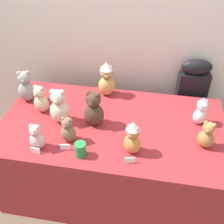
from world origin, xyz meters
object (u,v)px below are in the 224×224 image
at_px(teddy_bear_cream, 59,107).
at_px(teddy_bear_blush, 37,137).
at_px(teddy_bear_sand, 41,100).
at_px(teddy_bear_snow, 201,111).
at_px(teddy_bear_honey, 107,79).
at_px(instrument_case, 188,107).
at_px(party_cup_green, 81,150).
at_px(teddy_bear_mocha, 68,130).
at_px(teddy_bear_ginger, 132,138).
at_px(display_table, 112,155).
at_px(teddy_bear_caramel, 207,135).
at_px(teddy_bear_ash, 26,87).
at_px(teddy_bear_cocoa, 94,110).

xyz_separation_m(teddy_bear_cream, teddy_bear_blush, (-0.06, -0.31, -0.04)).
relative_size(teddy_bear_sand, teddy_bear_snow, 1.02).
xyz_separation_m(teddy_bear_cream, teddy_bear_honey, (0.29, 0.44, 0.02)).
height_order(instrument_case, teddy_bear_honey, teddy_bear_honey).
relative_size(teddy_bear_sand, party_cup_green, 2.28).
bearing_deg(teddy_bear_cream, teddy_bear_mocha, -62.96).
xyz_separation_m(teddy_bear_blush, teddy_bear_mocha, (0.20, 0.11, 0.00)).
distance_m(teddy_bear_ginger, teddy_bear_honey, 0.75).
relative_size(display_table, teddy_bear_caramel, 7.92).
relative_size(teddy_bear_snow, teddy_bear_honey, 0.74).
relative_size(display_table, teddy_bear_ginger, 6.57).
bearing_deg(teddy_bear_cream, display_table, -0.45).
relative_size(teddy_bear_ash, teddy_bear_caramel, 1.30).
xyz_separation_m(teddy_bear_mocha, teddy_bear_cocoa, (0.14, 0.22, 0.04)).
bearing_deg(teddy_bear_cocoa, teddy_bear_ginger, -29.26).
bearing_deg(instrument_case, teddy_bear_ash, -170.67).
bearing_deg(instrument_case, teddy_bear_mocha, -144.68).
bearing_deg(teddy_bear_ash, teddy_bear_ginger, -42.35).
bearing_deg(instrument_case, teddy_bear_ginger, -124.82).
bearing_deg(teddy_bear_cream, teddy_bear_blush, -107.34).
bearing_deg(teddy_bear_mocha, teddy_bear_snow, 26.98).
height_order(teddy_bear_blush, teddy_bear_snow, teddy_bear_snow).
xyz_separation_m(teddy_bear_cream, teddy_bear_caramel, (1.12, -0.09, -0.04)).
relative_size(teddy_bear_blush, party_cup_green, 1.97).
xyz_separation_m(display_table, teddy_bear_cream, (-0.41, -0.04, 0.51)).
xyz_separation_m(teddy_bear_snow, teddy_bear_honey, (-0.80, 0.27, 0.04)).
bearing_deg(teddy_bear_cream, teddy_bear_sand, 147.00).
xyz_separation_m(teddy_bear_cream, teddy_bear_snow, (1.10, 0.17, -0.02)).
xyz_separation_m(display_table, teddy_bear_ash, (-0.79, 0.19, 0.51)).
bearing_deg(teddy_bear_sand, teddy_bear_ash, 161.54).
distance_m(teddy_bear_ginger, teddy_bear_blush, 0.68).
height_order(teddy_bear_ginger, teddy_bear_honey, teddy_bear_honey).
distance_m(teddy_bear_caramel, teddy_bear_honey, 0.98).
relative_size(teddy_bear_honey, teddy_bear_cocoa, 1.07).
xyz_separation_m(teddy_bear_sand, teddy_bear_ginger, (0.80, -0.34, 0.02)).
height_order(teddy_bear_blush, teddy_bear_mocha, teddy_bear_mocha).
height_order(teddy_bear_cocoa, party_cup_green, teddy_bear_cocoa).
relative_size(teddy_bear_sand, teddy_bear_ash, 0.85).
distance_m(teddy_bear_honey, teddy_bear_cocoa, 0.43).
bearing_deg(teddy_bear_blush, instrument_case, 41.77).
xyz_separation_m(instrument_case, teddy_bear_sand, (-1.27, -0.56, 0.33)).
height_order(teddy_bear_ginger, teddy_bear_cocoa, teddy_bear_cocoa).
xyz_separation_m(teddy_bear_ginger, party_cup_green, (-0.35, -0.10, -0.08)).
bearing_deg(party_cup_green, teddy_bear_snow, 31.10).
xyz_separation_m(teddy_bear_blush, party_cup_green, (0.32, -0.02, -0.05)).
height_order(display_table, teddy_bear_ash, teddy_bear_ash).
relative_size(display_table, teddy_bear_cocoa, 5.82).
bearing_deg(teddy_bear_snow, party_cup_green, 177.76).
relative_size(instrument_case, teddy_bear_mocha, 4.86).
xyz_separation_m(teddy_bear_caramel, teddy_bear_honey, (-0.83, 0.53, 0.06)).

